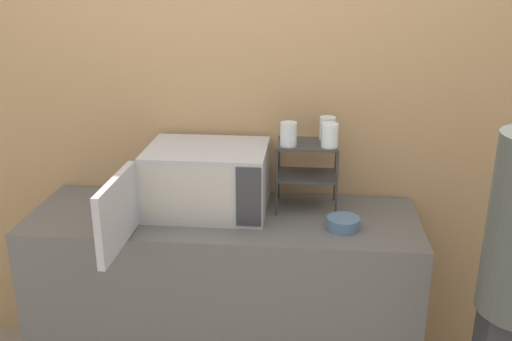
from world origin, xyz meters
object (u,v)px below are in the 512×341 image
(glass_front_left, at_px, (288,134))
(glass_front_right, at_px, (330,135))
(bowl, at_px, (343,224))
(dish_rack, at_px, (307,161))
(glass_back_right, at_px, (328,128))
(microwave, at_px, (204,180))

(glass_front_left, bearing_deg, glass_front_right, -0.38)
(glass_front_left, distance_m, bowl, 0.47)
(dish_rack, xyz_separation_m, glass_front_left, (-0.09, -0.05, 0.15))
(glass_front_right, bearing_deg, glass_front_left, 179.62)
(glass_front_left, relative_size, glass_back_right, 1.00)
(microwave, bearing_deg, dish_rack, 10.29)
(dish_rack, relative_size, glass_front_right, 2.98)
(glass_front_left, height_order, glass_back_right, same)
(glass_front_right, distance_m, bowl, 0.40)
(glass_front_left, height_order, glass_front_right, same)
(microwave, xyz_separation_m, glass_front_left, (0.39, 0.03, 0.23))
(microwave, distance_m, glass_back_right, 0.63)
(glass_back_right, bearing_deg, glass_front_left, -146.98)
(microwave, bearing_deg, glass_front_right, 3.24)
(dish_rack, distance_m, glass_back_right, 0.18)
(glass_front_right, bearing_deg, microwave, -176.76)
(glass_front_right, bearing_deg, bowl, -67.94)
(glass_back_right, distance_m, bowl, 0.46)
(dish_rack, bearing_deg, glass_front_left, -149.04)
(glass_front_right, relative_size, bowl, 0.75)
(microwave, xyz_separation_m, glass_back_right, (0.57, 0.15, 0.23))
(glass_back_right, distance_m, glass_front_right, 0.12)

